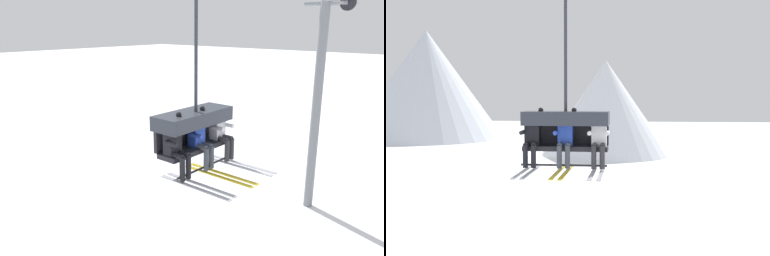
# 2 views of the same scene
# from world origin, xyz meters

# --- Properties ---
(lift_tower_far) EXTENTS (0.36, 1.88, 8.37)m
(lift_tower_far) POSITION_xyz_m (10.10, -0.02, 4.35)
(lift_tower_far) COLOR slate
(lift_tower_far) RESTS_ON ground_plane
(chairlift_chair) EXTENTS (1.88, 0.74, 3.70)m
(chairlift_chair) POSITION_xyz_m (1.89, -0.73, 5.34)
(chairlift_chair) COLOR #232328
(skier_black) EXTENTS (0.48, 1.70, 1.34)m
(skier_black) POSITION_xyz_m (1.17, -0.94, 5.03)
(skier_black) COLOR black
(skier_blue) EXTENTS (0.48, 1.70, 1.34)m
(skier_blue) POSITION_xyz_m (1.90, -0.94, 5.03)
(skier_blue) COLOR #2847B7
(skier_white) EXTENTS (0.46, 1.70, 1.23)m
(skier_white) POSITION_xyz_m (2.62, -0.95, 5.01)
(skier_white) COLOR silver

